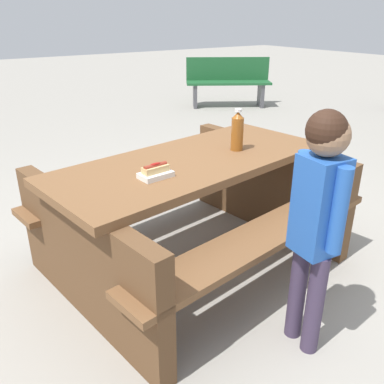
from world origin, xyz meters
TOP-DOWN VIEW (x-y plane):
  - ground_plane at (0.00, 0.00)m, footprint 30.00×30.00m
  - picnic_table at (0.00, 0.00)m, footprint 1.98×1.63m
  - soda_bottle at (-0.34, 0.02)m, footprint 0.08×0.08m
  - hotdog_tray at (0.34, 0.15)m, footprint 0.19×0.13m
  - child_in_coat at (-0.05, 0.93)m, footprint 0.20×0.30m
  - park_bench_mid at (-3.45, -3.88)m, footprint 1.48×1.13m

SIDE VIEW (x-z plane):
  - ground_plane at x=0.00m, z-range 0.00..0.00m
  - picnic_table at x=0.00m, z-range 0.07..0.82m
  - park_bench_mid at x=-3.45m, z-range 0.02..0.87m
  - child_in_coat at x=-0.05m, z-range 0.17..1.39m
  - hotdog_tray at x=0.34m, z-range 0.74..0.82m
  - soda_bottle at x=-0.34m, z-range 0.74..1.01m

